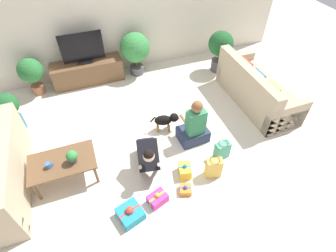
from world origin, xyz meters
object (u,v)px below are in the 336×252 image
Objects in this scene: tv_console at (88,72)px; gift_box_c at (130,213)px; potted_plant_back_left at (31,72)px; tv at (83,50)px; gift_box_a at (158,199)px; mug at (49,165)px; potted_plant_corner_right at (220,47)px; person_kneeling at (148,155)px; sofa_right at (256,89)px; person_sitting at (194,126)px; dog at (166,120)px; gift_box_d at (185,170)px; gift_box_b at (186,189)px; potted_plant_corner_left at (9,109)px; tabletop_plant at (72,156)px; potted_plant_back_right at (135,49)px; gift_bag_a at (222,150)px; gift_bag_b at (214,168)px; coffee_table at (62,163)px.

gift_box_c is (0.05, -3.60, -0.17)m from tv_console.
potted_plant_back_left is at bearing 108.46° from gift_box_c.
tv is 3.62m from gift_box_a.
potted_plant_corner_right is at bearing 27.53° from mug.
person_kneeling reaches higher than gift_box_c.
person_sitting is (-1.66, -0.58, 0.03)m from sofa_right.
potted_plant_corner_right is 2.45m from dog.
potted_plant_back_left reaches higher than gift_box_d.
sofa_right is 8.56× the size of gift_box_b.
person_sitting is at bearing 28.53° from person_kneeling.
sofa_right is at bearing -10.24° from potted_plant_corner_left.
sofa_right is at bearing -23.81° from potted_plant_back_left.
tabletop_plant is at bearing 162.62° from gift_box_d.
potted_plant_back_right is at bearing 79.60° from gift_box_a.
potted_plant_corner_right is 1.23× the size of person_kneeling.
gift_box_b is (-0.18, -1.38, -0.20)m from dog.
dog is 1.54× the size of gift_bag_a.
potted_plant_back_right reaches higher than sofa_right.
gift_box_b is at bearing -43.93° from potted_plant_corner_left.
tv_console is (-3.18, 1.95, -0.06)m from sofa_right.
tv_console is 1.66× the size of person_sitting.
tv is at bearing 0.00° from tv_console.
potted_plant_back_left is at bearing -177.47° from tv.
person_sitting reaches higher than gift_bag_b.
tabletop_plant is at bearing -178.03° from person_kneeling.
tv is 3.73m from gift_bag_b.
potted_plant_corner_right is at bearing 52.78° from person_kneeling.
tv_console is 0.56m from tv.
potted_plant_back_left is at bearing 98.98° from coffee_table.
gift_box_c is (1.58, -2.50, -0.40)m from potted_plant_corner_left.
gift_box_d is (2.21, -3.13, -0.45)m from potted_plant_back_left.
tv is 2.94m from person_kneeling.
tv_console is at bearing 74.38° from coffee_table.
gift_bag_a is at bearing -116.34° from potted_plant_corner_right.
person_sitting is 2.82× the size of gift_box_a.
potted_plant_corner_left is 1.00× the size of person_kneeling.
gift_box_a is (-0.65, -1.40, -0.17)m from dog.
tv is 3.70m from gift_box_b.
tv is 2.71× the size of gift_box_a.
potted_plant_corner_right reaches higher than potted_plant_back_left.
coffee_table is at bearing -179.89° from person_kneeling.
gift_bag_b is at bearing -18.79° from coffee_table.
gift_box_a is (0.50, -3.51, -0.18)m from tv_console.
gift_box_a is (-0.64, -3.46, -0.57)m from potted_plant_back_right.
coffee_table is at bearing 16.45° from mug.
person_kneeling is at bearing 14.84° from person_sitting.
gift_box_a is 0.80× the size of gift_box_c.
potted_plant_back_right is 1.26× the size of potted_plant_corner_left.
tabletop_plant reaches higher than gift_box_b.
gift_box_a is (0.50, -3.51, -0.74)m from tv.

